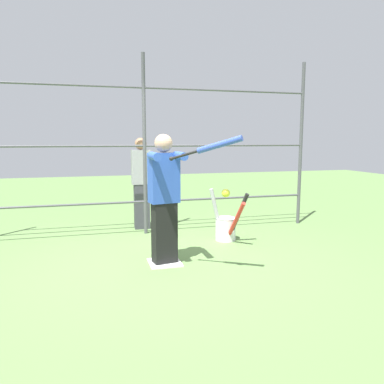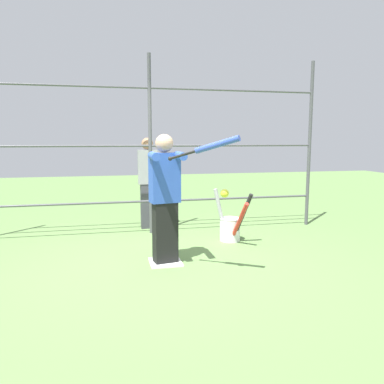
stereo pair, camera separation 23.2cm
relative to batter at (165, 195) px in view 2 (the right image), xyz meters
name	(u,v)px [view 2 (the right image)]	position (x,y,z in m)	size (l,w,h in m)	color
ground_plane	(166,263)	(0.00, -0.02, -0.89)	(24.00, 24.00, 0.00)	#608447
home_plate	(165,262)	(0.00, -0.02, -0.88)	(0.40, 0.40, 0.02)	white
fence_backstop	(150,146)	(0.00, -1.62, 0.58)	(5.83, 0.06, 2.94)	#4C4C51
batter	(165,195)	(0.00, 0.00, 0.00)	(0.42, 0.60, 1.64)	black
baseball_bat_swinging	(211,147)	(-0.39, 0.74, 0.61)	(0.68, 0.57, 0.28)	black
softball_in_flight	(225,193)	(-0.59, 0.59, 0.09)	(0.10, 0.10, 0.10)	yellow
bat_bucket	(231,227)	(-1.14, -0.83, -0.66)	(0.53, 0.74, 0.83)	white
bystander_behind_fence	(148,182)	(0.01, -1.99, -0.05)	(0.33, 0.21, 1.60)	#3F3F47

